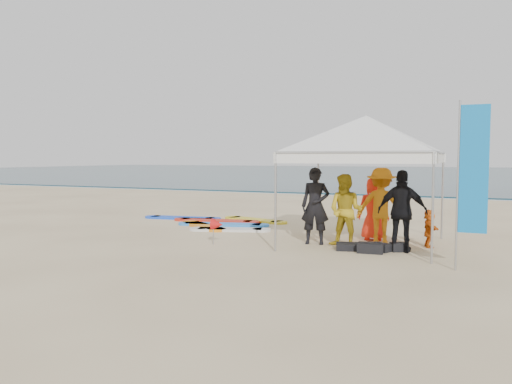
{
  "coord_description": "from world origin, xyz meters",
  "views": [
    {
      "loc": [
        5.49,
        -9.56,
        2.13
      ],
      "look_at": [
        0.18,
        2.6,
        1.2
      ],
      "focal_mm": 35.0,
      "sensor_mm": 36.0,
      "label": 1
    }
  ],
  "objects_px": {
    "person_orange_a": "(381,206)",
    "person_orange_b": "(374,209)",
    "person_black_a": "(315,206)",
    "marker_pennant": "(218,225)",
    "feather_flag": "(472,171)",
    "person_yellow": "(346,211)",
    "person_black_b": "(402,211)",
    "person_seated": "(429,228)",
    "surfboard_spread": "(218,223)",
    "canopy_tent": "(366,116)"
  },
  "relations": [
    {
      "from": "person_black_a",
      "to": "marker_pennant",
      "type": "relative_size",
      "value": 2.95
    },
    {
      "from": "person_orange_a",
      "to": "surfboard_spread",
      "type": "xyz_separation_m",
      "value": [
        -5.4,
        1.57,
        -0.9
      ]
    },
    {
      "from": "feather_flag",
      "to": "marker_pennant",
      "type": "xyz_separation_m",
      "value": [
        -5.63,
        0.64,
        -1.37
      ]
    },
    {
      "from": "person_orange_a",
      "to": "person_seated",
      "type": "height_order",
      "value": "person_orange_a"
    },
    {
      "from": "person_orange_a",
      "to": "person_yellow",
      "type": "bearing_deg",
      "value": 47.83
    },
    {
      "from": "person_black_a",
      "to": "marker_pennant",
      "type": "distance_m",
      "value": 2.43
    },
    {
      "from": "person_black_b",
      "to": "surfboard_spread",
      "type": "distance_m",
      "value": 6.63
    },
    {
      "from": "person_orange_a",
      "to": "canopy_tent",
      "type": "bearing_deg",
      "value": 44.97
    },
    {
      "from": "person_orange_a",
      "to": "person_black_b",
      "type": "distance_m",
      "value": 1.2
    },
    {
      "from": "person_orange_a",
      "to": "person_seated",
      "type": "relative_size",
      "value": 2.08
    },
    {
      "from": "feather_flag",
      "to": "marker_pennant",
      "type": "distance_m",
      "value": 5.83
    },
    {
      "from": "marker_pennant",
      "to": "surfboard_spread",
      "type": "distance_m",
      "value": 3.89
    },
    {
      "from": "person_black_b",
      "to": "person_orange_b",
      "type": "bearing_deg",
      "value": -56.91
    },
    {
      "from": "person_orange_b",
      "to": "person_seated",
      "type": "height_order",
      "value": "person_orange_b"
    },
    {
      "from": "canopy_tent",
      "to": "surfboard_spread",
      "type": "xyz_separation_m",
      "value": [
        -5.08,
        1.94,
        -3.08
      ]
    },
    {
      "from": "person_black_a",
      "to": "surfboard_spread",
      "type": "relative_size",
      "value": 0.39
    },
    {
      "from": "person_orange_b",
      "to": "surfboard_spread",
      "type": "height_order",
      "value": "person_orange_b"
    },
    {
      "from": "person_orange_b",
      "to": "feather_flag",
      "type": "height_order",
      "value": "feather_flag"
    },
    {
      "from": "person_black_a",
      "to": "person_black_b",
      "type": "bearing_deg",
      "value": -17.14
    },
    {
      "from": "marker_pennant",
      "to": "surfboard_spread",
      "type": "bearing_deg",
      "value": 118.03
    },
    {
      "from": "person_seated",
      "to": "surfboard_spread",
      "type": "xyz_separation_m",
      "value": [
        -6.55,
        1.71,
        -0.42
      ]
    },
    {
      "from": "person_seated",
      "to": "feather_flag",
      "type": "distance_m",
      "value": 2.88
    },
    {
      "from": "person_black_b",
      "to": "canopy_tent",
      "type": "height_order",
      "value": "canopy_tent"
    },
    {
      "from": "person_yellow",
      "to": "person_orange_b",
      "type": "height_order",
      "value": "person_yellow"
    },
    {
      "from": "person_black_a",
      "to": "person_orange_b",
      "type": "height_order",
      "value": "person_black_a"
    },
    {
      "from": "person_orange_b",
      "to": "person_seated",
      "type": "distance_m",
      "value": 1.54
    },
    {
      "from": "person_orange_a",
      "to": "person_black_b",
      "type": "bearing_deg",
      "value": 118.5
    },
    {
      "from": "person_orange_a",
      "to": "person_orange_b",
      "type": "height_order",
      "value": "person_orange_a"
    },
    {
      "from": "person_black_b",
      "to": "person_seated",
      "type": "bearing_deg",
      "value": -119.37
    },
    {
      "from": "person_yellow",
      "to": "person_seated",
      "type": "bearing_deg",
      "value": 29.8
    },
    {
      "from": "person_orange_b",
      "to": "marker_pennant",
      "type": "relative_size",
      "value": 2.53
    },
    {
      "from": "person_orange_b",
      "to": "surfboard_spread",
      "type": "relative_size",
      "value": 0.33
    },
    {
      "from": "person_black_b",
      "to": "feather_flag",
      "type": "relative_size",
      "value": 0.58
    },
    {
      "from": "person_black_b",
      "to": "marker_pennant",
      "type": "relative_size",
      "value": 2.89
    },
    {
      "from": "person_orange_a",
      "to": "person_seated",
      "type": "distance_m",
      "value": 1.25
    },
    {
      "from": "person_orange_a",
      "to": "person_orange_b",
      "type": "bearing_deg",
      "value": -60.85
    },
    {
      "from": "person_black_b",
      "to": "person_orange_a",
      "type": "bearing_deg",
      "value": -57.09
    },
    {
      "from": "person_orange_a",
      "to": "canopy_tent",
      "type": "height_order",
      "value": "canopy_tent"
    },
    {
      "from": "feather_flag",
      "to": "marker_pennant",
      "type": "bearing_deg",
      "value": 173.56
    },
    {
      "from": "person_black_a",
      "to": "person_seated",
      "type": "relative_size",
      "value": 2.09
    },
    {
      "from": "person_orange_a",
      "to": "person_black_b",
      "type": "height_order",
      "value": "person_orange_a"
    },
    {
      "from": "person_orange_a",
      "to": "canopy_tent",
      "type": "distance_m",
      "value": 2.23
    },
    {
      "from": "person_yellow",
      "to": "person_orange_b",
      "type": "distance_m",
      "value": 1.32
    },
    {
      "from": "person_yellow",
      "to": "person_orange_a",
      "type": "height_order",
      "value": "person_orange_a"
    },
    {
      "from": "person_black_a",
      "to": "marker_pennant",
      "type": "bearing_deg",
      "value": -164.15
    },
    {
      "from": "person_black_b",
      "to": "person_seated",
      "type": "height_order",
      "value": "person_black_b"
    },
    {
      "from": "person_orange_b",
      "to": "canopy_tent",
      "type": "distance_m",
      "value": 2.43
    },
    {
      "from": "person_black_b",
      "to": "feather_flag",
      "type": "height_order",
      "value": "feather_flag"
    },
    {
      "from": "person_black_a",
      "to": "marker_pennant",
      "type": "height_order",
      "value": "person_black_a"
    },
    {
      "from": "person_yellow",
      "to": "surfboard_spread",
      "type": "height_order",
      "value": "person_yellow"
    }
  ]
}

